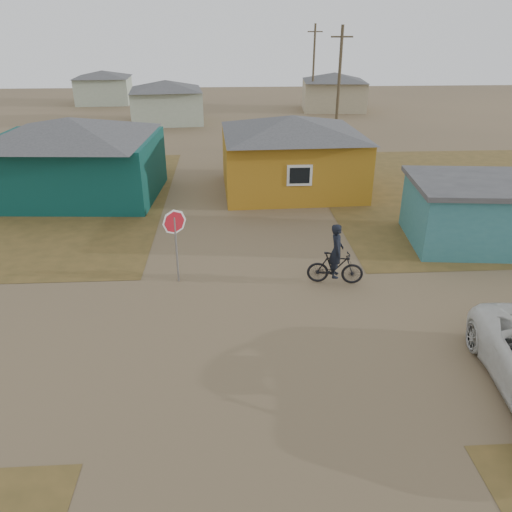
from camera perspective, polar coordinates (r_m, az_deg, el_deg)
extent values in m
plane|color=brown|center=(14.23, 0.83, -9.93)|extent=(120.00, 120.00, 0.00)
cube|color=brown|center=(29.90, 26.82, 6.64)|extent=(20.00, 18.00, 0.00)
cube|color=#0A3833|center=(27.06, -19.91, 9.45)|extent=(8.40, 6.54, 3.00)
pyramid|color=#3A3B3D|center=(26.63, -20.55, 13.58)|extent=(8.93, 7.08, 1.00)
cube|color=#A46F19|center=(26.67, 4.07, 10.67)|extent=(7.21, 6.24, 3.00)
pyramid|color=#3A3B3D|center=(26.25, 4.21, 14.79)|extent=(7.72, 6.76, 0.90)
cube|color=silver|center=(23.74, 5.00, 9.17)|extent=(1.20, 0.06, 1.00)
cube|color=black|center=(23.71, 5.01, 9.15)|extent=(0.95, 0.04, 0.75)
cube|color=#37777A|center=(22.01, 25.06, 4.29)|extent=(6.39, 4.61, 2.40)
cube|color=#3A3B3D|center=(21.63, 25.69, 7.50)|extent=(6.71, 4.93, 0.20)
cube|color=#A1AD94|center=(46.38, -10.13, 16.49)|extent=(6.49, 5.60, 2.80)
pyramid|color=#3A3B3D|center=(46.15, -10.31, 18.70)|extent=(7.04, 6.15, 0.80)
cube|color=tan|center=(53.16, 8.85, 17.67)|extent=(6.41, 5.50, 2.80)
pyramid|color=#3A3B3D|center=(52.96, 8.98, 19.59)|extent=(6.95, 6.05, 0.80)
cube|color=#A1AD94|center=(59.46, -16.96, 17.66)|extent=(5.75, 5.28, 2.70)
pyramid|color=#3A3B3D|center=(59.28, -17.17, 19.28)|extent=(6.28, 5.81, 0.70)
cylinder|color=#4D412E|center=(34.65, 9.39, 18.01)|extent=(0.20, 0.20, 8.00)
cube|color=#4D412E|center=(34.41, 9.81, 23.46)|extent=(1.40, 0.10, 0.10)
cylinder|color=#4D412E|center=(50.47, 6.57, 20.37)|extent=(0.20, 0.20, 8.00)
cube|color=#4D412E|center=(50.30, 6.78, 24.11)|extent=(1.40, 0.10, 0.10)
cylinder|color=gray|center=(17.07, -9.08, 0.67)|extent=(0.07, 0.07, 2.37)
imported|color=black|center=(17.23, 9.04, -1.34)|extent=(1.98, 0.83, 1.15)
imported|color=black|center=(16.95, 9.19, 0.61)|extent=(0.56, 0.75, 1.89)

